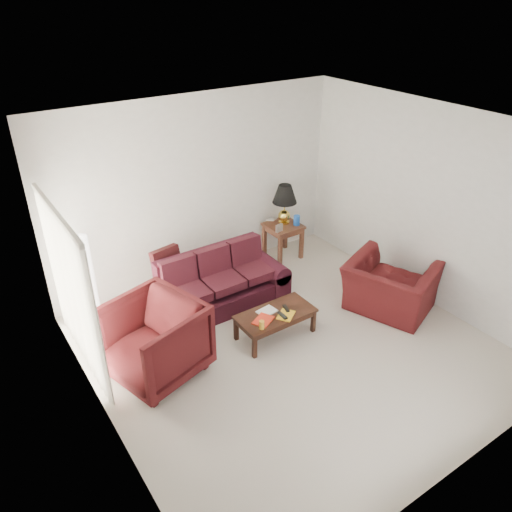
{
  "coord_description": "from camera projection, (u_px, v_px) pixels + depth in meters",
  "views": [
    {
      "loc": [
        -3.41,
        -4.18,
        4.45
      ],
      "look_at": [
        0.0,
        0.85,
        1.05
      ],
      "focal_mm": 35.0,
      "sensor_mm": 36.0,
      "label": 1
    }
  ],
  "objects": [
    {
      "name": "blinds",
      "position": [
        71.0,
        293.0,
        6.08
      ],
      "size": [
        0.1,
        2.0,
        2.16
      ],
      "primitive_type": "cube",
      "color": "silver",
      "rests_on": "ground"
    },
    {
      "name": "magazine_white",
      "position": [
        267.0,
        311.0,
        6.93
      ],
      "size": [
        0.28,
        0.22,
        0.01
      ],
      "primitive_type": "cube",
      "rotation": [
        0.0,
        0.0,
        0.12
      ],
      "color": "white",
      "rests_on": "coffee_table"
    },
    {
      "name": "armchair_right",
      "position": [
        390.0,
        287.0,
        7.46
      ],
      "size": [
        1.43,
        1.52,
        0.79
      ],
      "primitive_type": "imported",
      "rotation": [
        0.0,
        0.0,
        1.93
      ],
      "color": "#410F10",
      "rests_on": "ground"
    },
    {
      "name": "yellow_glass",
      "position": [
        262.0,
        325.0,
        6.57
      ],
      "size": [
        0.09,
        0.09,
        0.12
      ],
      "primitive_type": "cylinder",
      "rotation": [
        0.0,
        0.0,
        0.26
      ],
      "color": "gold",
      "rests_on": "coffee_table"
    },
    {
      "name": "floor_lamp",
      "position": [
        88.0,
        280.0,
        7.06
      ],
      "size": [
        0.28,
        0.28,
        1.41
      ],
      "primitive_type": null,
      "rotation": [
        0.0,
        0.0,
        -0.28
      ],
      "color": "white",
      "rests_on": "ground"
    },
    {
      "name": "blue_canister",
      "position": [
        297.0,
        220.0,
        8.75
      ],
      "size": [
        0.14,
        0.14,
        0.18
      ],
      "primitive_type": "cylinder",
      "rotation": [
        0.0,
        0.0,
        0.26
      ],
      "color": "#194CA6",
      "rests_on": "end_table"
    },
    {
      "name": "magazine_orange",
      "position": [
        286.0,
        315.0,
        6.85
      ],
      "size": [
        0.33,
        0.31,
        0.02
      ],
      "primitive_type": "cube",
      "rotation": [
        0.0,
        0.0,
        0.6
      ],
      "color": "gold",
      "rests_on": "coffee_table"
    },
    {
      "name": "sofa",
      "position": [
        220.0,
        282.0,
        7.53
      ],
      "size": [
        2.13,
        1.02,
        0.85
      ],
      "primitive_type": null,
      "rotation": [
        0.0,
        0.0,
        -0.06
      ],
      "color": "black",
      "rests_on": "ground"
    },
    {
      "name": "picture_frame",
      "position": [
        271.0,
        219.0,
        8.8
      ],
      "size": [
        0.19,
        0.21,
        0.06
      ],
      "primitive_type": "cube",
      "rotation": [
        1.36,
        0.0,
        0.38
      ],
      "color": "#B5B5B9",
      "rests_on": "end_table"
    },
    {
      "name": "coffee_table",
      "position": [
        275.0,
        324.0,
        7.0
      ],
      "size": [
        1.18,
        0.74,
        0.39
      ],
      "primitive_type": null,
      "rotation": [
        0.0,
        0.0,
        0.18
      ],
      "color": "black",
      "rests_on": "ground"
    },
    {
      "name": "clock",
      "position": [
        279.0,
        228.0,
        8.53
      ],
      "size": [
        0.14,
        0.07,
        0.13
      ],
      "primitive_type": "cube",
      "rotation": [
        0.0,
        0.0,
        0.2
      ],
      "color": "silver",
      "rests_on": "end_table"
    },
    {
      "name": "throw_pillow",
      "position": [
        166.0,
        262.0,
        7.49
      ],
      "size": [
        0.49,
        0.3,
        0.47
      ],
      "primitive_type": "cube",
      "rotation": [
        -0.21,
        0.0,
        0.18
      ],
      "color": "black",
      "rests_on": "sofa"
    },
    {
      "name": "armchair_left",
      "position": [
        153.0,
        341.0,
        6.19
      ],
      "size": [
        1.37,
        1.35,
        1.02
      ],
      "primitive_type": "imported",
      "rotation": [
        0.0,
        0.0,
        -1.29
      ],
      "color": "#3B0D0F",
      "rests_on": "ground"
    },
    {
      "name": "end_table",
      "position": [
        283.0,
        241.0,
        8.95
      ],
      "size": [
        0.63,
        0.63,
        0.63
      ],
      "primitive_type": null,
      "rotation": [
        0.0,
        0.0,
        0.09
      ],
      "color": "#59321E",
      "rests_on": "ground"
    },
    {
      "name": "floor",
      "position": [
        291.0,
        347.0,
        6.86
      ],
      "size": [
        5.0,
        5.0,
        0.0
      ],
      "primitive_type": "plane",
      "color": "silver",
      "rests_on": "ground"
    },
    {
      "name": "magazine_red",
      "position": [
        263.0,
        320.0,
        6.74
      ],
      "size": [
        0.35,
        0.32,
        0.02
      ],
      "primitive_type": "cube",
      "rotation": [
        0.0,
        0.0,
        0.48
      ],
      "color": "red",
      "rests_on": "coffee_table"
    },
    {
      "name": "remote_a",
      "position": [
        282.0,
        315.0,
        6.81
      ],
      "size": [
        0.06,
        0.18,
        0.02
      ],
      "primitive_type": "cube",
      "rotation": [
        0.0,
        0.0,
        -0.02
      ],
      "color": "black",
      "rests_on": "coffee_table"
    },
    {
      "name": "table_lamp",
      "position": [
        284.0,
        204.0,
        8.69
      ],
      "size": [
        0.5,
        0.5,
        0.72
      ],
      "primitive_type": null,
      "rotation": [
        0.0,
        0.0,
        0.19
      ],
      "color": "gold",
      "rests_on": "end_table"
    },
    {
      "name": "remote_b",
      "position": [
        286.0,
        308.0,
        6.96
      ],
      "size": [
        0.09,
        0.18,
        0.02
      ],
      "primitive_type": "cube",
      "rotation": [
        0.0,
        0.0,
        -0.29
      ],
      "color": "black",
      "rests_on": "coffee_table"
    }
  ]
}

